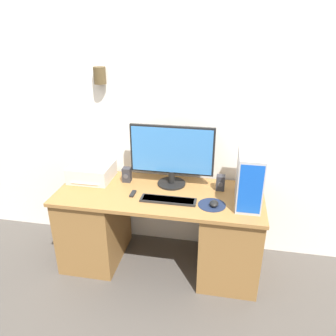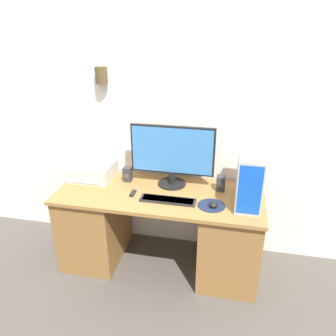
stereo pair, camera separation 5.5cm
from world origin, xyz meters
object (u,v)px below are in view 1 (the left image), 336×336
at_px(mouse, 214,204).
at_px(remote_control, 133,194).
at_px(keyboard, 168,200).
at_px(printer, 92,172).
at_px(monitor, 172,153).
at_px(computer_tower, 249,177).
at_px(speaker_left, 127,175).
at_px(speaker_right, 220,183).

relative_size(mouse, remote_control, 0.88).
height_order(keyboard, printer, printer).
height_order(monitor, remote_control, monitor).
height_order(keyboard, remote_control, keyboard).
height_order(mouse, remote_control, mouse).
xyz_separation_m(monitor, mouse, (0.38, -0.31, -0.26)).
bearing_deg(remote_control, computer_tower, 3.39).
bearing_deg(speaker_left, remote_control, -62.52).
height_order(monitor, computer_tower, monitor).
bearing_deg(printer, keyboard, -19.90).
xyz_separation_m(printer, remote_control, (0.44, -0.22, -0.06)).
bearing_deg(speaker_right, remote_control, -162.55).
height_order(computer_tower, speaker_left, computer_tower).
relative_size(computer_tower, printer, 1.17).
xyz_separation_m(printer, speaker_right, (1.13, 0.00, -0.01)).
bearing_deg(speaker_left, keyboard, -33.38).
height_order(monitor, printer, monitor).
height_order(computer_tower, printer, computer_tower).
xyz_separation_m(keyboard, speaker_right, (0.39, 0.27, 0.05)).
xyz_separation_m(monitor, printer, (-0.72, -0.03, -0.22)).
relative_size(keyboard, printer, 1.23).
bearing_deg(speaker_left, monitor, 2.59).
xyz_separation_m(speaker_left, remote_control, (0.12, -0.22, -0.06)).
distance_m(printer, speaker_left, 0.32).
bearing_deg(monitor, speaker_left, -177.41).
bearing_deg(speaker_right, speaker_left, 179.60).
bearing_deg(mouse, speaker_right, 83.04).
bearing_deg(speaker_right, monitor, 176.77).
xyz_separation_m(mouse, speaker_right, (0.03, 0.28, 0.04)).
distance_m(mouse, printer, 1.13).
bearing_deg(monitor, printer, -177.91).
relative_size(computer_tower, remote_control, 4.18).
distance_m(mouse, remote_control, 0.66).
height_order(computer_tower, remote_control, computer_tower).
xyz_separation_m(computer_tower, speaker_left, (-1.02, 0.17, -0.15)).
bearing_deg(printer, speaker_right, 0.13).
bearing_deg(computer_tower, keyboard, -170.04).
height_order(speaker_left, speaker_right, same).
distance_m(speaker_left, remote_control, 0.26).
distance_m(monitor, speaker_right, 0.47).
xyz_separation_m(keyboard, computer_tower, (0.60, 0.11, 0.20)).
bearing_deg(keyboard, monitor, 94.86).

